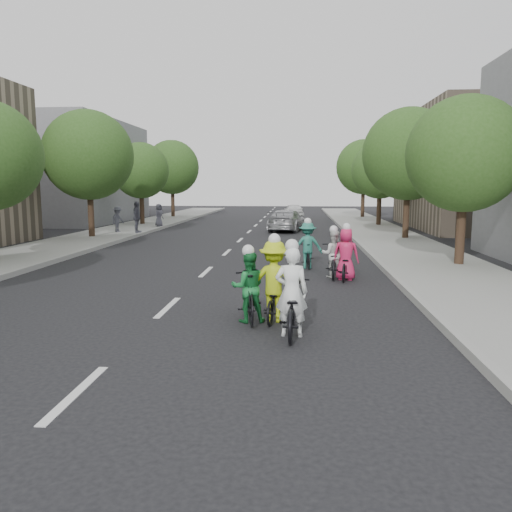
# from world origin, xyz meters

# --- Properties ---
(ground) EXTENTS (120.00, 120.00, 0.00)m
(ground) POSITION_xyz_m (0.00, 0.00, 0.00)
(ground) COLOR black
(ground) RESTS_ON ground
(sidewalk_left) EXTENTS (4.00, 80.00, 0.15)m
(sidewalk_left) POSITION_xyz_m (-8.00, 10.00, 0.07)
(sidewalk_left) COLOR gray
(sidewalk_left) RESTS_ON ground
(curb_left) EXTENTS (0.18, 80.00, 0.18)m
(curb_left) POSITION_xyz_m (-6.05, 10.00, 0.09)
(curb_left) COLOR #999993
(curb_left) RESTS_ON ground
(sidewalk_right) EXTENTS (4.00, 80.00, 0.15)m
(sidewalk_right) POSITION_xyz_m (8.00, 10.00, 0.07)
(sidewalk_right) COLOR gray
(sidewalk_right) RESTS_ON ground
(curb_right) EXTENTS (0.18, 80.00, 0.18)m
(curb_right) POSITION_xyz_m (6.05, 10.00, 0.09)
(curb_right) COLOR #999993
(curb_right) RESTS_ON ground
(bldg_sw) EXTENTS (10.00, 14.00, 8.00)m
(bldg_sw) POSITION_xyz_m (-16.00, 28.00, 4.00)
(bldg_sw) COLOR slate
(bldg_sw) RESTS_ON ground
(bldg_se) EXTENTS (10.00, 14.00, 8.00)m
(bldg_se) POSITION_xyz_m (16.00, 24.00, 4.00)
(bldg_se) COLOR gray
(bldg_se) RESTS_ON ground
(tree_l_3) EXTENTS (4.80, 4.80, 6.93)m
(tree_l_3) POSITION_xyz_m (-8.20, 15.00, 4.52)
(tree_l_3) COLOR black
(tree_l_3) RESTS_ON ground
(tree_l_4) EXTENTS (4.00, 4.00, 5.97)m
(tree_l_4) POSITION_xyz_m (-8.20, 24.00, 3.96)
(tree_l_4) COLOR black
(tree_l_4) RESTS_ON ground
(tree_l_5) EXTENTS (4.80, 4.80, 6.93)m
(tree_l_5) POSITION_xyz_m (-8.20, 33.00, 4.52)
(tree_l_5) COLOR black
(tree_l_5) RESTS_ON ground
(tree_r_0) EXTENTS (4.00, 4.00, 5.97)m
(tree_r_0) POSITION_xyz_m (8.80, 6.60, 3.96)
(tree_r_0) COLOR black
(tree_r_0) RESTS_ON ground
(tree_r_1) EXTENTS (4.80, 4.80, 6.93)m
(tree_r_1) POSITION_xyz_m (8.80, 15.60, 4.52)
(tree_r_1) COLOR black
(tree_r_1) RESTS_ON ground
(tree_r_2) EXTENTS (4.00, 4.00, 5.97)m
(tree_r_2) POSITION_xyz_m (8.80, 24.60, 3.96)
(tree_r_2) COLOR black
(tree_r_2) RESTS_ON ground
(tree_r_3) EXTENTS (4.80, 4.80, 6.93)m
(tree_r_3) POSITION_xyz_m (8.80, 33.60, 4.52)
(tree_r_3) COLOR black
(tree_r_3) RESTS_ON ground
(cyclist_0) EXTENTS (0.83, 1.84, 1.67)m
(cyclist_0) POSITION_xyz_m (2.05, -1.02, 0.63)
(cyclist_0) COLOR black
(cyclist_0) RESTS_ON ground
(cyclist_1) EXTENTS (0.73, 1.97, 1.89)m
(cyclist_1) POSITION_xyz_m (2.98, -1.95, 0.61)
(cyclist_1) COLOR black
(cyclist_1) RESTS_ON ground
(cyclist_2) EXTENTS (1.21, 1.67, 1.90)m
(cyclist_2) POSITION_xyz_m (2.59, -0.93, 0.71)
(cyclist_2) COLOR black
(cyclist_2) RESTS_ON ground
(cyclist_3) EXTENTS (0.91, 1.81, 1.77)m
(cyclist_3) POSITION_xyz_m (4.57, 4.01, 0.61)
(cyclist_3) COLOR black
(cyclist_3) RESTS_ON ground
(cyclist_4) EXTENTS (0.79, 1.98, 1.66)m
(cyclist_4) POSITION_xyz_m (4.21, 4.39, 0.60)
(cyclist_4) COLOR black
(cyclist_4) RESTS_ON ground
(cyclist_5) EXTENTS (1.11, 1.50, 1.78)m
(cyclist_5) POSITION_xyz_m (3.43, 6.10, 0.70)
(cyclist_5) COLOR black
(cyclist_5) RESTS_ON ground
(follow_car_lead) EXTENTS (2.76, 5.00, 1.37)m
(follow_car_lead) POSITION_xyz_m (2.40, 20.72, 0.69)
(follow_car_lead) COLOR #AEAEB2
(follow_car_lead) RESTS_ON ground
(follow_car_trail) EXTENTS (1.91, 4.11, 1.36)m
(follow_car_trail) POSITION_xyz_m (2.71, 31.91, 0.68)
(follow_car_trail) COLOR white
(follow_car_trail) RESTS_ON ground
(spectator_0) EXTENTS (0.83, 1.10, 1.51)m
(spectator_0) POSITION_xyz_m (-7.65, 17.53, 0.90)
(spectator_0) COLOR #4F505C
(spectator_0) RESTS_ON sidewalk_left
(spectator_1) EXTENTS (0.53, 1.10, 1.83)m
(spectator_1) POSITION_xyz_m (-6.30, 17.01, 1.07)
(spectator_1) COLOR #535461
(spectator_1) RESTS_ON sidewalk_left
(spectator_2) EXTENTS (0.70, 0.86, 1.53)m
(spectator_2) POSITION_xyz_m (-6.30, 21.67, 0.91)
(spectator_2) COLOR #545361
(spectator_2) RESTS_ON sidewalk_left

